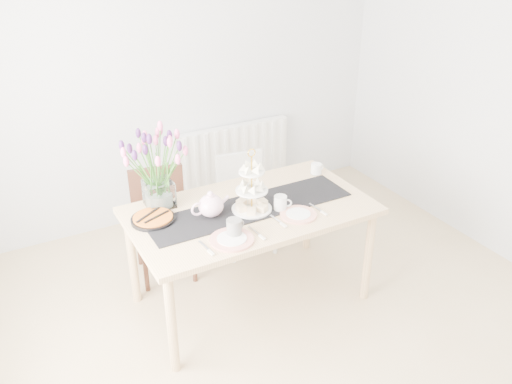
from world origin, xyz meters
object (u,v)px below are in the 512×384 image
chair_white (244,195)px  mug_white (280,203)px  tulip_vase (156,157)px  cream_jug (316,169)px  teapot (211,206)px  plate_right (298,215)px  dining_table (251,218)px  radiator (230,157)px  chair_brown (161,215)px  mug_grey (234,228)px  plate_left (232,240)px  tart_tin (153,219)px  cake_stand (252,196)px

chair_white → mug_white: mug_white is taller
tulip_vase → mug_white: (0.67, -0.44, -0.31)m
tulip_vase → cream_jug: bearing=-4.4°
teapot → plate_right: size_ratio=1.09×
dining_table → chair_white: 0.80m
radiator → dining_table: 1.55m
chair_brown → mug_grey: bearing=-70.4°
radiator → teapot: (-0.82, -1.41, 0.38)m
radiator → teapot: teapot is taller
teapot → plate_left: (-0.01, -0.32, -0.07)m
dining_table → chair_white: size_ratio=2.05×
chair_white → plate_right: 0.98m
chair_brown → tulip_vase: 0.73m
cream_jug → tart_tin: bearing=-179.4°
tulip_vase → plate_right: 0.99m
mug_grey → plate_left: bearing=-149.9°
plate_right → plate_left: bearing=-173.2°
tulip_vase → cream_jug: (1.19, -0.09, -0.32)m
dining_table → tart_tin: 0.65m
plate_left → teapot: bearing=88.0°
tart_tin → mug_white: size_ratio=2.78×
radiator → tulip_vase: (-1.06, -1.11, 0.66)m
dining_table → cake_stand: 0.19m
chair_brown → plate_left: bearing=-73.0°
dining_table → cake_stand: bearing=-103.7°
mug_grey → tart_tin: bearing=115.1°
radiator → cream_jug: size_ratio=14.95×
chair_white → plate_left: chair_white is taller
cream_jug → mug_grey: bearing=-155.4°
dining_table → cream_jug: bearing=18.7°
teapot → mug_grey: size_ratio=2.35×
cream_jug → mug_white: (-0.52, -0.35, 0.01)m
tulip_vase → plate_left: (0.23, -0.62, -0.35)m
chair_brown → tulip_vase: size_ratio=1.26×
chair_white → tart_tin: 1.13m
mug_white → plate_right: 0.14m
dining_table → teapot: (-0.27, 0.02, 0.16)m
mug_white → chair_brown: bearing=153.0°
tart_tin → cream_jug: bearing=3.6°
chair_white → cake_stand: cake_stand is taller
cream_jug → mug_grey: size_ratio=0.73×
chair_brown → cake_stand: cake_stand is taller
radiator → plate_left: bearing=-115.6°
mug_grey → teapot: bearing=77.7°
teapot → tulip_vase: bearing=127.6°
teapot → plate_right: 0.57m
chair_brown → plate_left: (0.12, -0.97, 0.28)m
tulip_vase → plate_left: bearing=-69.8°
chair_white → plate_left: (-0.59, -0.99, 0.31)m
cream_jug → plate_right: cream_jug is taller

